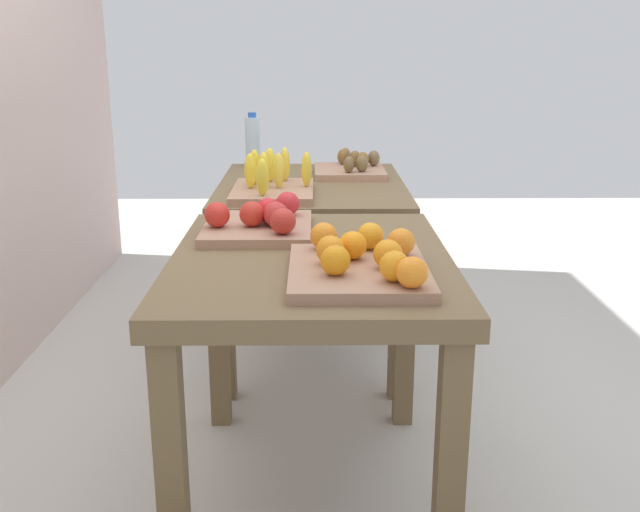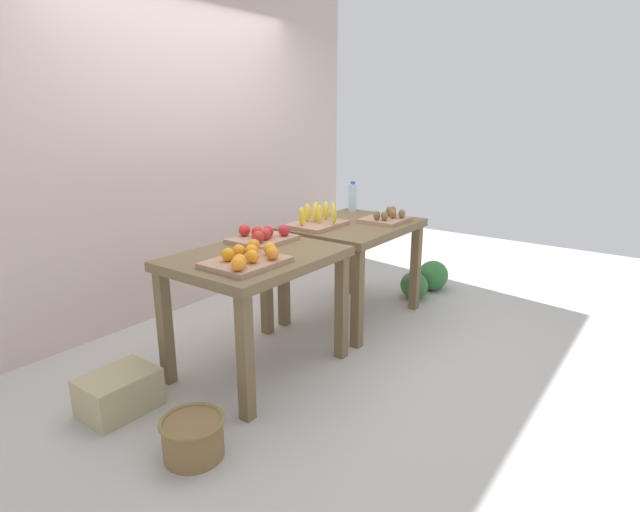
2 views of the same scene
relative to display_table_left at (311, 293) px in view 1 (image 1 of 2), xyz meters
The scene contains 9 objects.
ground_plane 0.87m from the display_table_left, ahead, with size 8.00×8.00×0.00m, color #B5B1A9.
display_table_left is the anchor object (origin of this frame).
display_table_right 1.12m from the display_table_left, ahead, with size 1.04×0.80×0.79m.
orange_bin 0.29m from the display_table_left, 146.91° to the right, with size 0.44×0.36×0.11m.
apple_bin 0.33m from the display_table_left, 33.48° to the left, with size 0.40×0.35×0.11m.
banana_crate 0.89m from the display_table_left, 10.23° to the left, with size 0.44×0.32×0.17m.
kiwi_bin 1.35m from the display_table_left, ahead, with size 0.36×0.32×0.10m.
water_bottle 1.60m from the display_table_left, 10.47° to the left, with size 0.07×0.07×0.26m.
watermelon_pile 2.09m from the display_table_left, ahead, with size 0.68×0.38×0.28m.
Camera 1 is at (-2.60, -0.01, 1.38)m, focal length 41.36 mm.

